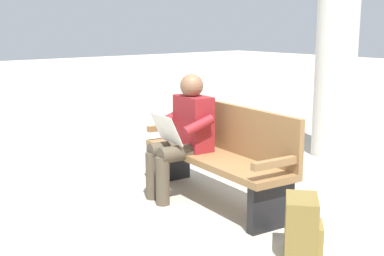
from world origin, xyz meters
The scene contains 5 objects.
ground_plane centered at (0.00, 0.00, 0.00)m, with size 40.00×40.00×0.00m, color #B7AD99.
bench_near centered at (-0.01, -0.07, 0.46)m, with size 1.84×0.69×0.90m.
person_seated centered at (0.30, 0.13, 0.63)m, with size 0.60×0.60×1.18m.
backpack centered at (-1.27, 0.30, 0.22)m, with size 0.40×0.41×0.44m.
support_pillar centered at (0.35, -2.32, 1.59)m, with size 0.51×0.51×3.19m, color beige.
Camera 1 is at (-3.42, 3.08, 1.64)m, focal length 48.09 mm.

